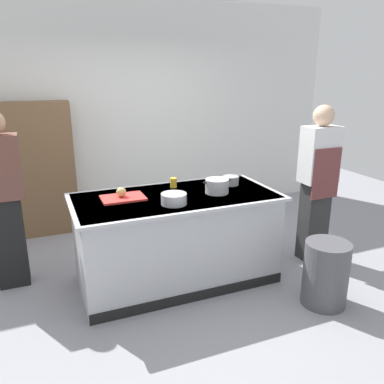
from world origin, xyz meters
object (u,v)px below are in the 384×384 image
(mixing_bowl, at_px, (174,199))
(juice_cup, at_px, (174,183))
(onion, at_px, (121,192))
(bookshelf, at_px, (29,171))
(stock_pot, at_px, (217,186))
(sauce_pan, at_px, (231,180))
(person_guest, at_px, (3,197))
(person_chef, at_px, (318,181))
(trash_bin, at_px, (326,274))

(mixing_bowl, distance_m, juice_cup, 0.53)
(onion, bearing_deg, bookshelf, 115.26)
(stock_pot, bearing_deg, juice_cup, 133.92)
(juice_cup, bearing_deg, bookshelf, 132.10)
(sauce_pan, relative_size, person_guest, 0.14)
(sauce_pan, relative_size, mixing_bowl, 1.02)
(onion, distance_m, person_chef, 2.10)
(mixing_bowl, relative_size, bookshelf, 0.14)
(trash_bin, bearing_deg, mixing_bowl, 149.89)
(mixing_bowl, height_order, trash_bin, mixing_bowl)
(mixing_bowl, height_order, bookshelf, bookshelf)
(person_guest, bearing_deg, bookshelf, -176.67)
(mixing_bowl, bearing_deg, bookshelf, 120.67)
(sauce_pan, distance_m, mixing_bowl, 0.85)
(person_chef, xyz_separation_m, person_guest, (-3.12, 0.66, -0.00))
(trash_bin, height_order, person_guest, person_guest)
(mixing_bowl, relative_size, juice_cup, 2.32)
(sauce_pan, height_order, trash_bin, sauce_pan)
(sauce_pan, height_order, juice_cup, juice_cup)
(onion, relative_size, stock_pot, 0.31)
(stock_pot, xyz_separation_m, sauce_pan, (0.26, 0.21, -0.02))
(stock_pot, relative_size, person_chef, 0.17)
(bookshelf, bearing_deg, stock_pot, -47.56)
(person_chef, relative_size, bookshelf, 1.01)
(juice_cup, height_order, person_chef, person_chef)
(person_chef, xyz_separation_m, bookshelf, (-2.89, 1.93, -0.06))
(person_guest, distance_m, bookshelf, 1.29)
(onion, bearing_deg, stock_pot, -10.87)
(onion, distance_m, trash_bin, 2.01)
(stock_pot, xyz_separation_m, person_guest, (-1.94, 0.60, -0.06))
(juice_cup, bearing_deg, onion, -163.85)
(stock_pot, xyz_separation_m, mixing_bowl, (-0.51, -0.16, -0.02))
(person_guest, xyz_separation_m, bookshelf, (0.23, 1.26, -0.06))
(person_chef, relative_size, person_guest, 1.00)
(juice_cup, relative_size, trash_bin, 0.17)
(onion, xyz_separation_m, bookshelf, (-0.80, 1.69, -0.11))
(sauce_pan, relative_size, juice_cup, 2.36)
(onion, bearing_deg, person_guest, 157.31)
(sauce_pan, xyz_separation_m, mixing_bowl, (-0.77, -0.36, 0.00))
(mixing_bowl, xyz_separation_m, bookshelf, (-1.20, 2.03, -0.10))
(onion, height_order, sauce_pan, onion)
(mixing_bowl, xyz_separation_m, trash_bin, (1.20, -0.69, -0.65))
(onion, xyz_separation_m, stock_pot, (0.91, -0.17, 0.00))
(onion, bearing_deg, person_chef, -6.32)
(mixing_bowl, bearing_deg, trash_bin, -30.11)
(onion, relative_size, mixing_bowl, 0.40)
(person_chef, bearing_deg, sauce_pan, 75.62)
(trash_bin, height_order, person_chef, person_chef)
(stock_pot, relative_size, mixing_bowl, 1.28)
(sauce_pan, distance_m, person_guest, 2.23)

